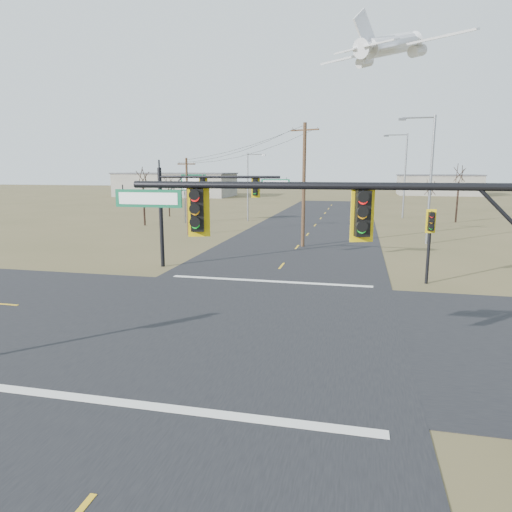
{
  "coord_description": "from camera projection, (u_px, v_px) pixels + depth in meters",
  "views": [
    {
      "loc": [
        5.03,
        -18.28,
        6.52
      ],
      "look_at": [
        0.68,
        1.0,
        2.77
      ],
      "focal_mm": 32.0,
      "sensor_mm": 36.0,
      "label": 1
    }
  ],
  "objects": [
    {
      "name": "bare_tree_d",
      "position": [
        460.0,
        173.0,
        56.27
      ],
      "size": [
        3.62,
        3.62,
        7.64
      ],
      "rotation": [
        0.0,
        0.0,
        -0.3
      ],
      "color": "black",
      "rests_on": "ground"
    },
    {
      "name": "pedestal_signal_ne",
      "position": [
        430.0,
        230.0,
        25.83
      ],
      "size": [
        0.61,
        0.53,
        4.36
      ],
      "rotation": [
        0.0,
        0.0,
        0.15
      ],
      "color": "black",
      "rests_on": "ground"
    },
    {
      "name": "streetlight_c",
      "position": [
        249.0,
        183.0,
        58.07
      ],
      "size": [
        2.42,
        0.34,
        8.63
      ],
      "rotation": [
        0.0,
        0.0,
        -0.28
      ],
      "color": "slate",
      "rests_on": "ground"
    },
    {
      "name": "road_ew",
      "position": [
        236.0,
        322.0,
        19.82
      ],
      "size": [
        160.0,
        14.0,
        0.02
      ],
      "primitive_type": "cube",
      "color": "black",
      "rests_on": "ground"
    },
    {
      "name": "stop_bar_near",
      "position": [
        165.0,
        408.0,
        12.63
      ],
      "size": [
        12.0,
        0.4,
        0.01
      ],
      "primitive_type": "cube",
      "color": "silver",
      "rests_on": "road_ns"
    },
    {
      "name": "stop_bar_far",
      "position": [
        269.0,
        281.0,
        27.0
      ],
      "size": [
        12.0,
        0.4,
        0.01
      ],
      "primitive_type": "cube",
      "color": "silver",
      "rests_on": "road_ns"
    },
    {
      "name": "ground",
      "position": [
        236.0,
        322.0,
        19.82
      ],
      "size": [
        320.0,
        320.0,
        0.0
      ],
      "primitive_type": "plane",
      "color": "brown",
      "rests_on": "ground"
    },
    {
      "name": "road_ns",
      "position": [
        236.0,
        322.0,
        19.82
      ],
      "size": [
        14.0,
        160.0,
        0.02
      ],
      "primitive_type": "cube",
      "color": "black",
      "rests_on": "ground"
    },
    {
      "name": "mast_arm_near",
      "position": [
        369.0,
        240.0,
        10.52
      ],
      "size": [
        10.34,
        0.55,
        6.75
      ],
      "rotation": [
        0.0,
        0.0,
        0.31
      ],
      "color": "black",
      "rests_on": "ground"
    },
    {
      "name": "utility_pole_far",
      "position": [
        187.0,
        195.0,
        45.74
      ],
      "size": [
        1.88,
        0.22,
        7.68
      ],
      "rotation": [
        0.0,
        0.0,
        -0.03
      ],
      "color": "#4A3220",
      "rests_on": "ground"
    },
    {
      "name": "streetlight_b",
      "position": [
        403.0,
        171.0,
        61.43
      ],
      "size": [
        3.17,
        0.49,
        11.31
      ],
      "rotation": [
        0.0,
        0.0,
        0.38
      ],
      "color": "slate",
      "rests_on": "ground"
    },
    {
      "name": "bare_tree_b",
      "position": [
        168.0,
        182.0,
        63.68
      ],
      "size": [
        2.94,
        2.94,
        6.03
      ],
      "rotation": [
        0.0,
        0.0,
        0.29
      ],
      "color": "black",
      "rests_on": "ground"
    },
    {
      "name": "bare_tree_c",
      "position": [
        430.0,
        187.0,
        53.68
      ],
      "size": [
        2.65,
        2.65,
        5.72
      ],
      "rotation": [
        0.0,
        0.0,
        0.1
      ],
      "color": "black",
      "rests_on": "ground"
    },
    {
      "name": "jet_airliner",
      "position": [
        390.0,
        45.0,
        86.15
      ],
      "size": [
        30.09,
        30.4,
        14.35
      ],
      "rotation": [
        0.0,
        -0.26,
        0.93
      ],
      "color": "silver"
    },
    {
      "name": "utility_pole_near",
      "position": [
        304.0,
        184.0,
        38.32
      ],
      "size": [
        2.43,
        0.94,
        10.34
      ],
      "rotation": [
        0.0,
        0.0,
        -0.33
      ],
      "color": "#4A3220",
      "rests_on": "ground"
    },
    {
      "name": "bare_tree_a",
      "position": [
        143.0,
        177.0,
        53.27
      ],
      "size": [
        3.07,
        3.07,
        7.22
      ],
      "rotation": [
        0.0,
        0.0,
        0.04
      ],
      "color": "black",
      "rests_on": "ground"
    },
    {
      "name": "warehouse_mid",
      "position": [
        438.0,
        185.0,
        119.37
      ],
      "size": [
        20.0,
        12.0,
        5.0
      ],
      "primitive_type": "cube",
      "color": "gray",
      "rests_on": "ground"
    },
    {
      "name": "highway_sign",
      "position": [
        194.0,
        189.0,
        56.1
      ],
      "size": [
        3.18,
        0.23,
        5.96
      ],
      "rotation": [
        0.0,
        0.0,
        0.05
      ],
      "color": "slate",
      "rests_on": "ground"
    },
    {
      "name": "mast_arm_far",
      "position": [
        204.0,
        196.0,
        29.7
      ],
      "size": [
        8.83,
        0.53,
        6.66
      ],
      "rotation": [
        0.0,
        0.0,
        0.26
      ],
      "color": "black",
      "rests_on": "ground"
    },
    {
      "name": "streetlight_a",
      "position": [
        428.0,
        173.0,
        39.72
      ],
      "size": [
        3.11,
        0.37,
        11.12
      ],
      "rotation": [
        0.0,
        0.0,
        0.16
      ],
      "color": "slate",
      "rests_on": "ground"
    },
    {
      "name": "warehouse_left",
      "position": [
        176.0,
        185.0,
        114.22
      ],
      "size": [
        28.0,
        14.0,
        5.5
      ],
      "primitive_type": "cube",
      "color": "gray",
      "rests_on": "ground"
    }
  ]
}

